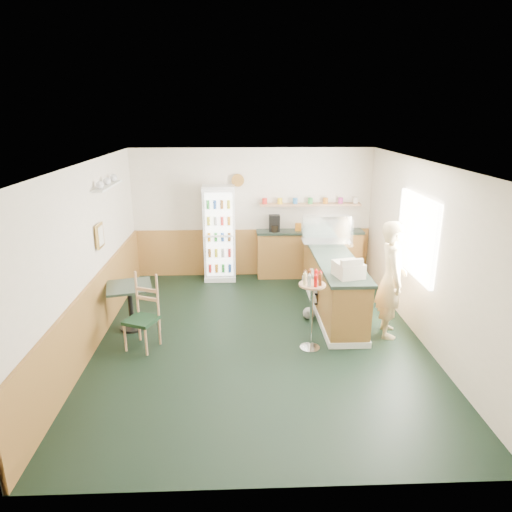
{
  "coord_description": "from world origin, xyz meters",
  "views": [
    {
      "loc": [
        -0.3,
        -6.43,
        3.38
      ],
      "look_at": [
        -0.02,
        0.6,
        1.16
      ],
      "focal_mm": 32.0,
      "sensor_mm": 36.0,
      "label": 1
    }
  ],
  "objects_px": {
    "shopkeeper": "(391,279)",
    "cafe_chair": "(142,309)",
    "cash_register": "(348,269)",
    "cafe_table": "(130,298)",
    "condiment_stand": "(312,299)",
    "drinks_fridge": "(219,233)",
    "display_case": "(327,231)"
  },
  "relations": [
    {
      "from": "display_case",
      "to": "cash_register",
      "type": "bearing_deg",
      "value": -90.0
    },
    {
      "from": "drinks_fridge",
      "to": "display_case",
      "type": "bearing_deg",
      "value": -25.43
    },
    {
      "from": "cafe_chair",
      "to": "cash_register",
      "type": "bearing_deg",
      "value": 25.43
    },
    {
      "from": "display_case",
      "to": "cash_register",
      "type": "distance_m",
      "value": 1.78
    },
    {
      "from": "shopkeeper",
      "to": "cafe_table",
      "type": "bearing_deg",
      "value": 94.18
    },
    {
      "from": "cash_register",
      "to": "cafe_table",
      "type": "distance_m",
      "value": 3.47
    },
    {
      "from": "display_case",
      "to": "cash_register",
      "type": "height_order",
      "value": "display_case"
    },
    {
      "from": "display_case",
      "to": "condiment_stand",
      "type": "height_order",
      "value": "display_case"
    },
    {
      "from": "display_case",
      "to": "cafe_chair",
      "type": "xyz_separation_m",
      "value": [
        -3.1,
        -1.92,
        -0.68
      ]
    },
    {
      "from": "cash_register",
      "to": "cafe_chair",
      "type": "height_order",
      "value": "cash_register"
    },
    {
      "from": "cash_register",
      "to": "cafe_chair",
      "type": "relative_size",
      "value": 0.36
    },
    {
      "from": "drinks_fridge",
      "to": "shopkeeper",
      "type": "bearing_deg",
      "value": -44.23
    },
    {
      "from": "display_case",
      "to": "cafe_table",
      "type": "bearing_deg",
      "value": -158.11
    },
    {
      "from": "drinks_fridge",
      "to": "cafe_chair",
      "type": "xyz_separation_m",
      "value": [
        -1.05,
        -2.89,
        -0.39
      ]
    },
    {
      "from": "condiment_stand",
      "to": "drinks_fridge",
      "type": "bearing_deg",
      "value": 114.94
    },
    {
      "from": "cash_register",
      "to": "condiment_stand",
      "type": "xyz_separation_m",
      "value": [
        -0.6,
        -0.36,
        -0.31
      ]
    },
    {
      "from": "drinks_fridge",
      "to": "cafe_chair",
      "type": "distance_m",
      "value": 3.1
    },
    {
      "from": "shopkeeper",
      "to": "condiment_stand",
      "type": "height_order",
      "value": "shopkeeper"
    },
    {
      "from": "cash_register",
      "to": "shopkeeper",
      "type": "bearing_deg",
      "value": -7.37
    },
    {
      "from": "display_case",
      "to": "drinks_fridge",
      "type": "bearing_deg",
      "value": 154.57
    },
    {
      "from": "drinks_fridge",
      "to": "condiment_stand",
      "type": "xyz_separation_m",
      "value": [
        1.44,
        -3.1,
        -0.18
      ]
    },
    {
      "from": "condiment_stand",
      "to": "cafe_table",
      "type": "relative_size",
      "value": 1.44
    },
    {
      "from": "shopkeeper",
      "to": "cafe_chair",
      "type": "xyz_separation_m",
      "value": [
        -3.8,
        -0.22,
        -0.33
      ]
    },
    {
      "from": "cafe_table",
      "to": "display_case",
      "type": "bearing_deg",
      "value": 21.89
    },
    {
      "from": "cash_register",
      "to": "cafe_chair",
      "type": "bearing_deg",
      "value": 169.21
    },
    {
      "from": "cafe_table",
      "to": "cafe_chair",
      "type": "relative_size",
      "value": 0.74
    },
    {
      "from": "drinks_fridge",
      "to": "display_case",
      "type": "distance_m",
      "value": 2.28
    },
    {
      "from": "drinks_fridge",
      "to": "cafe_chair",
      "type": "height_order",
      "value": "drinks_fridge"
    },
    {
      "from": "cash_register",
      "to": "condiment_stand",
      "type": "distance_m",
      "value": 0.77
    },
    {
      "from": "condiment_stand",
      "to": "cafe_table",
      "type": "bearing_deg",
      "value": 164.69
    },
    {
      "from": "cafe_chair",
      "to": "drinks_fridge",
      "type": "bearing_deg",
      "value": 92.75
    },
    {
      "from": "condiment_stand",
      "to": "cafe_chair",
      "type": "xyz_separation_m",
      "value": [
        -2.5,
        0.22,
        -0.22
      ]
    }
  ]
}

